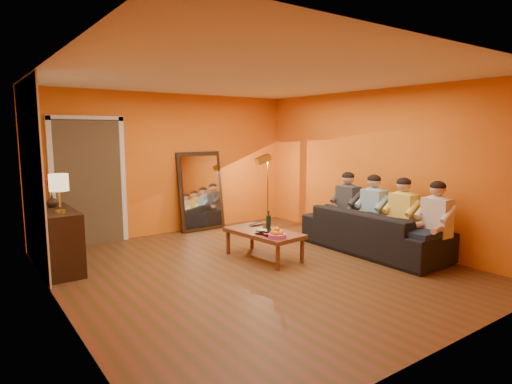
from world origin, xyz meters
TOP-DOWN VIEW (x-y plane):
  - room_shell at (0.00, 0.37)m, footprint 5.00×5.50m
  - white_accent at (-2.48, 1.75)m, footprint 0.02×1.90m
  - doorway_recess at (-1.50, 2.83)m, footprint 1.06×0.30m
  - door_jamb_left at (-2.07, 2.71)m, footprint 0.08×0.06m
  - door_jamb_right at (-0.93, 2.71)m, footprint 0.08×0.06m
  - door_header at (-1.50, 2.71)m, footprint 1.22×0.06m
  - mirror_frame at (0.55, 2.63)m, footprint 0.92×0.27m
  - mirror_glass at (0.55, 2.59)m, footprint 0.78×0.21m
  - sideboard at (-2.24, 1.55)m, footprint 0.44×1.18m
  - table_lamp at (-2.24, 1.25)m, footprint 0.24×0.24m
  - sofa at (2.00, -0.37)m, footprint 2.34×0.92m
  - coffee_table at (0.39, 0.36)m, footprint 0.75×1.28m
  - floor_lamp at (1.60, 1.86)m, footprint 0.34×0.29m
  - dog at (1.74, 0.03)m, footprint 0.47×0.61m
  - person_far_left at (2.13, -1.37)m, footprint 0.70×0.44m
  - person_mid_left at (2.13, -0.82)m, footprint 0.70×0.44m
  - person_mid_right at (2.13, -0.27)m, footprint 0.70×0.44m
  - person_far_right at (2.13, 0.28)m, footprint 0.70×0.44m
  - fruit_bowl at (0.29, -0.09)m, footprint 0.26×0.26m
  - wine_bottle at (0.44, 0.31)m, footprint 0.07×0.07m
  - tumbler at (0.51, 0.48)m, footprint 0.12×0.12m
  - laptop at (0.57, 0.71)m, footprint 0.34×0.24m
  - book_lower at (0.21, 0.16)m, footprint 0.27×0.30m
  - book_mid at (0.22, 0.17)m, footprint 0.26×0.31m
  - book_upper at (0.21, 0.15)m, footprint 0.26×0.28m
  - vase at (-2.24, 1.80)m, footprint 0.16×0.16m
  - flowers at (-2.24, 1.80)m, footprint 0.17×0.17m

SIDE VIEW (x-z plane):
  - coffee_table at x=0.39m, z-range 0.00..0.42m
  - dog at x=1.74m, z-range 0.00..0.65m
  - sofa at x=2.00m, z-range 0.00..0.68m
  - sideboard at x=-2.24m, z-range 0.00..0.85m
  - book_lower at x=0.21m, z-range 0.42..0.44m
  - laptop at x=0.57m, z-range 0.42..0.45m
  - book_mid at x=0.22m, z-range 0.44..0.46m
  - tumbler at x=0.51m, z-range 0.42..0.52m
  - book_upper at x=0.21m, z-range 0.46..0.48m
  - fruit_bowl at x=0.29m, z-range 0.42..0.58m
  - wine_bottle at x=0.44m, z-range 0.42..0.73m
  - person_far_left at x=2.13m, z-range 0.00..1.22m
  - person_mid_left at x=2.13m, z-range 0.00..1.22m
  - person_mid_right at x=2.13m, z-range 0.00..1.22m
  - person_far_right at x=2.13m, z-range 0.00..1.22m
  - floor_lamp at x=1.60m, z-range 0.00..1.44m
  - mirror_frame at x=0.55m, z-range 0.00..1.52m
  - mirror_glass at x=0.55m, z-range 0.09..1.43m
  - vase at x=-2.24m, z-range 0.85..1.02m
  - doorway_recess at x=-1.50m, z-range 0.00..2.10m
  - door_jamb_left at x=-2.07m, z-range -0.05..2.15m
  - door_jamb_right at x=-0.93m, z-range -0.05..2.15m
  - table_lamp at x=-2.24m, z-range 0.85..1.36m
  - flowers at x=-2.24m, z-range 0.97..1.39m
  - room_shell at x=0.00m, z-range 0.00..2.60m
  - white_accent at x=-2.48m, z-range 0.01..2.59m
  - door_header at x=-1.50m, z-range 2.08..2.16m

